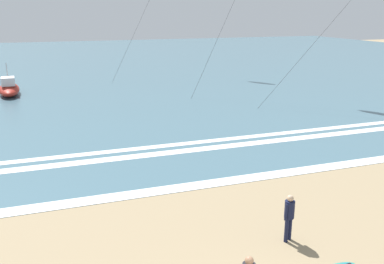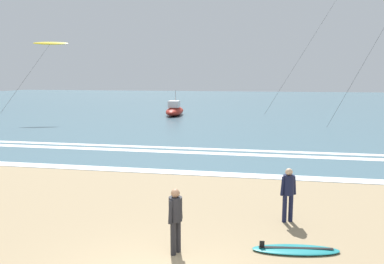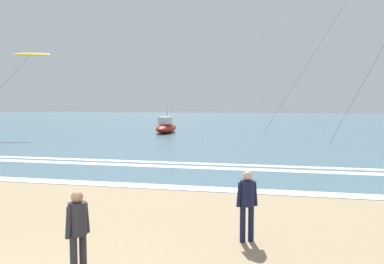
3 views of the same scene
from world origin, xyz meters
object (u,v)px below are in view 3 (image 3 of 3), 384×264
kite_yellow_high_right (31,55)px  offshore_boat (166,127)px  surfer_left_far (78,227)px  surfer_right_near (247,200)px

kite_yellow_high_right → offshore_boat: size_ratio=2.16×
surfer_left_far → kite_yellow_high_right: (-17.90, 25.01, 6.23)m
surfer_left_far → kite_yellow_high_right: 31.38m
surfer_left_far → kite_yellow_high_right: kite_yellow_high_right is taller
surfer_left_far → kite_yellow_high_right: bearing=125.6°
kite_yellow_high_right → surfer_left_far: bearing=-54.4°
kite_yellow_high_right → surfer_right_near: bearing=-47.4°
kite_yellow_high_right → offshore_boat: (10.30, 6.55, -6.63)m
surfer_left_far → kite_yellow_high_right: size_ratio=0.14×
offshore_boat → kite_yellow_high_right: bearing=-147.5°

